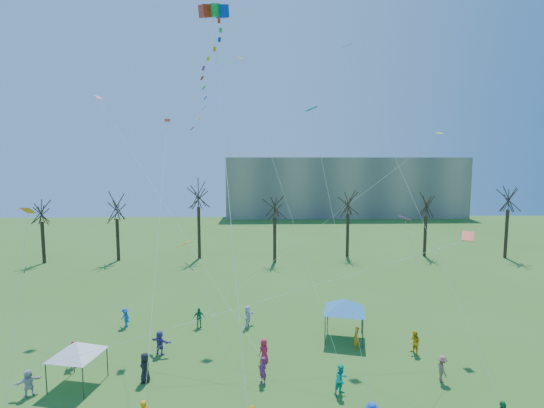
{
  "coord_description": "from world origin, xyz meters",
  "views": [
    {
      "loc": [
        0.17,
        -15.94,
        13.16
      ],
      "look_at": [
        0.85,
        5.0,
        11.0
      ],
      "focal_mm": 25.0,
      "sensor_mm": 36.0,
      "label": 1
    }
  ],
  "objects_px": {
    "distant_building": "(343,187)",
    "canopy_tent_white": "(77,348)",
    "canopy_tent_blue": "(345,305)",
    "big_box_kite": "(212,76)"
  },
  "relations": [
    {
      "from": "canopy_tent_blue",
      "to": "big_box_kite",
      "type": "bearing_deg",
      "value": -161.09
    },
    {
      "from": "big_box_kite",
      "to": "canopy_tent_white",
      "type": "distance_m",
      "value": 18.37
    },
    {
      "from": "distant_building",
      "to": "canopy_tent_white",
      "type": "relative_size",
      "value": 17.0
    },
    {
      "from": "distant_building",
      "to": "canopy_tent_blue",
      "type": "distance_m",
      "value": 72.28
    },
    {
      "from": "big_box_kite",
      "to": "canopy_tent_white",
      "type": "xyz_separation_m",
      "value": [
        -7.97,
        -2.39,
        -16.38
      ]
    },
    {
      "from": "canopy_tent_blue",
      "to": "distant_building",
      "type": "bearing_deg",
      "value": 77.64
    },
    {
      "from": "distant_building",
      "to": "big_box_kite",
      "type": "xyz_separation_m",
      "value": [
        -24.8,
        -73.65,
        11.16
      ]
    },
    {
      "from": "canopy_tent_white",
      "to": "canopy_tent_blue",
      "type": "distance_m",
      "value": 18.21
    },
    {
      "from": "canopy_tent_white",
      "to": "canopy_tent_blue",
      "type": "height_order",
      "value": "canopy_tent_blue"
    },
    {
      "from": "canopy_tent_white",
      "to": "distant_building",
      "type": "bearing_deg",
      "value": 66.69
    }
  ]
}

